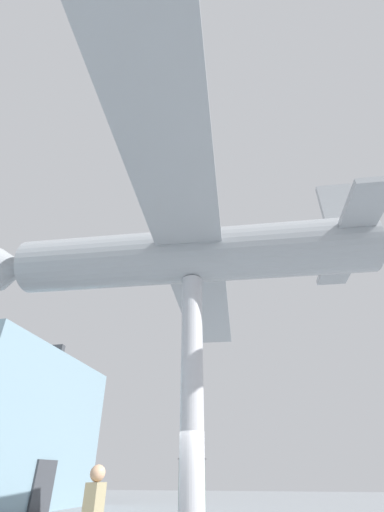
% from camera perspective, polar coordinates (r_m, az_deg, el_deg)
% --- Properties ---
extents(support_pylon_central, '(0.58, 0.58, 6.59)m').
position_cam_1_polar(support_pylon_central, '(9.21, 0.00, -22.29)').
color(support_pylon_central, '#B7B7BC').
rests_on(support_pylon_central, ground_plane).
extents(suspended_airplane, '(16.41, 12.37, 3.24)m').
position_cam_1_polar(suspended_airplane, '(10.78, -0.93, 0.01)').
color(suspended_airplane, '#93999E').
rests_on(suspended_airplane, support_pylon_central).
extents(info_kiosk, '(1.16, 1.16, 2.40)m').
position_cam_1_polar(info_kiosk, '(15.41, -0.00, -34.14)').
color(info_kiosk, '#234733').
rests_on(info_kiosk, ground_plane).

